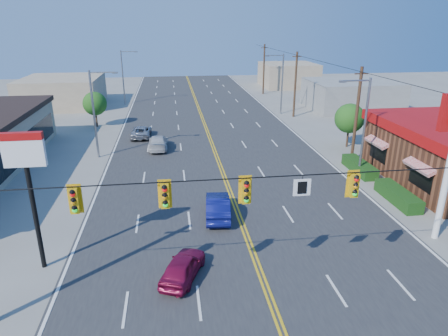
{
  "coord_description": "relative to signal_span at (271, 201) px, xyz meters",
  "views": [
    {
      "loc": [
        -4.12,
        -14.82,
        11.99
      ],
      "look_at": [
        -0.53,
        11.53,
        2.2
      ],
      "focal_mm": 32.0,
      "sensor_mm": 36.0,
      "label": 1
    }
  ],
  "objects": [
    {
      "name": "bld_east_mid",
      "position": [
        22.12,
        40.0,
        -2.89
      ],
      "size": [
        12.0,
        10.0,
        4.0
      ],
      "primitive_type": "cube",
      "color": "gray",
      "rests_on": "ground"
    },
    {
      "name": "utility_pole_far",
      "position": [
        12.32,
        54.0,
        -0.69
      ],
      "size": [
        0.28,
        0.28,
        8.4
      ],
      "primitive_type": "cylinder",
      "color": "#47301E",
      "rests_on": "ground"
    },
    {
      "name": "pizza_hut_sign",
      "position": [
        -10.88,
        4.0,
        0.3
      ],
      "size": [
        1.9,
        0.3,
        6.85
      ],
      "color": "black",
      "rests_on": "ground"
    },
    {
      "name": "streetlight_nw",
      "position": [
        -10.67,
        48.0,
        -0.37
      ],
      "size": [
        2.55,
        0.25,
        8.0
      ],
      "color": "gray",
      "rests_on": "ground"
    },
    {
      "name": "road",
      "position": [
        0.12,
        20.0,
        -4.86
      ],
      "size": [
        20.0,
        120.0,
        0.06
      ],
      "primitive_type": "cube",
      "color": "#2D2D30",
      "rests_on": "ground"
    },
    {
      "name": "signal_span",
      "position": [
        0.0,
        0.0,
        0.0
      ],
      "size": [
        24.32,
        0.34,
        9.0
      ],
      "color": "#47301E",
      "rests_on": "ground"
    },
    {
      "name": "tree_kfc_rear",
      "position": [
        13.62,
        22.0,
        -1.95
      ],
      "size": [
        2.94,
        2.94,
        4.41
      ],
      "color": "#47301E",
      "rests_on": "ground"
    },
    {
      "name": "utility_pole_near",
      "position": [
        12.32,
        18.0,
        -0.69
      ],
      "size": [
        0.28,
        0.28,
        8.4
      ],
      "primitive_type": "cylinder",
      "color": "#47301E",
      "rests_on": "ground"
    },
    {
      "name": "car_silver",
      "position": [
        -7.28,
        28.29,
        -4.27
      ],
      "size": [
        2.16,
        4.5,
        1.24
      ],
      "primitive_type": "imported",
      "rotation": [
        0.0,
        0.0,
        3.12
      ],
      "color": "#A3A2A7",
      "rests_on": "ground"
    },
    {
      "name": "bld_west_far",
      "position": [
        -19.88,
        48.0,
        -2.79
      ],
      "size": [
        11.0,
        12.0,
        4.2
      ],
      "primitive_type": "cube",
      "color": "tan",
      "rests_on": "ground"
    },
    {
      "name": "car_white",
      "position": [
        -5.36,
        23.73,
        -4.22
      ],
      "size": [
        1.92,
        4.6,
        1.33
      ],
      "primitive_type": "imported",
      "rotation": [
        0.0,
        0.0,
        3.13
      ],
      "color": "silver",
      "rests_on": "ground"
    },
    {
      "name": "streetlight_se",
      "position": [
        10.91,
        14.0,
        -0.37
      ],
      "size": [
        2.55,
        0.25,
        8.0
      ],
      "color": "gray",
      "rests_on": "ground"
    },
    {
      "name": "tree_west",
      "position": [
        -12.88,
        34.0,
        -2.09
      ],
      "size": [
        2.8,
        2.8,
        4.2
      ],
      "color": "#47301E",
      "rests_on": "ground"
    },
    {
      "name": "car_blue",
      "position": [
        -1.25,
        8.35,
        -4.17
      ],
      "size": [
        1.92,
        4.45,
        1.43
      ],
      "primitive_type": "imported",
      "rotation": [
        0.0,
        0.0,
        3.05
      ],
      "color": "navy",
      "rests_on": "ground"
    },
    {
      "name": "utility_pole_mid",
      "position": [
        12.32,
        36.0,
        -0.69
      ],
      "size": [
        0.28,
        0.28,
        8.4
      ],
      "primitive_type": "cylinder",
      "color": "#47301E",
      "rests_on": "ground"
    },
    {
      "name": "streetlight_ne",
      "position": [
        10.91,
        38.0,
        -0.37
      ],
      "size": [
        2.55,
        0.25,
        8.0
      ],
      "color": "gray",
      "rests_on": "ground"
    },
    {
      "name": "ground",
      "position": [
        0.12,
        0.0,
        -4.89
      ],
      "size": [
        160.0,
        160.0,
        0.0
      ],
      "primitive_type": "plane",
      "color": "gray",
      "rests_on": "ground"
    },
    {
      "name": "streetlight_sw",
      "position": [
        -10.67,
        22.0,
        -0.37
      ],
      "size": [
        2.55,
        0.25,
        8.0
      ],
      "color": "gray",
      "rests_on": "ground"
    },
    {
      "name": "bld_east_far",
      "position": [
        19.12,
        62.0,
        -2.69
      ],
      "size": [
        10.0,
        10.0,
        4.4
      ],
      "primitive_type": "cube",
      "color": "tan",
      "rests_on": "ground"
    },
    {
      "name": "car_magenta",
      "position": [
        -3.75,
        2.01,
        -4.27
      ],
      "size": [
        2.7,
        3.87,
        1.22
      ],
      "primitive_type": "imported",
      "rotation": [
        0.0,
        0.0,
        2.75
      ],
      "color": "maroon",
      "rests_on": "ground"
    }
  ]
}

